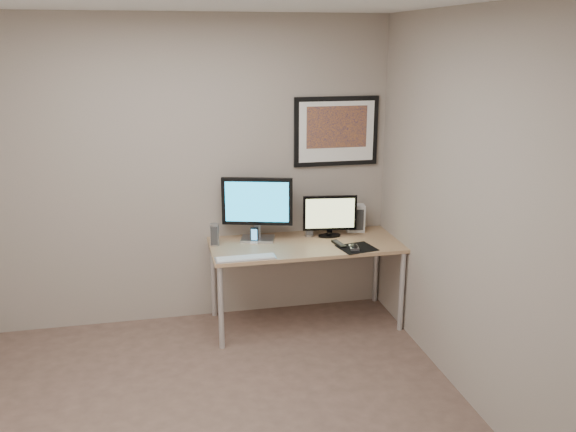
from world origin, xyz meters
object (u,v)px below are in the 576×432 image
monitor_tv (330,215)px  speaker_right (309,225)px  keyboard (245,258)px  desk (305,251)px  monitor_large (257,206)px  framed_art (336,131)px  speaker_left (215,235)px  fan_unit (355,218)px  phone_dock (254,235)px

monitor_tv → speaker_right: size_ratio=2.39×
keyboard → desk: bearing=25.5°
monitor_large → desk: bearing=-8.5°
keyboard → framed_art: bearing=32.9°
monitor_large → keyboard: (-0.17, -0.45, -0.29)m
desk → monitor_large: monitor_large is taller
desk → speaker_left: size_ratio=8.57×
framed_art → monitor_tv: bearing=-116.9°
speaker_left → keyboard: speaker_left is taller
keyboard → fan_unit: size_ratio=1.96×
desk → speaker_right: bearing=67.5°
phone_dock → speaker_left: bearing=-161.9°
desk → speaker_right: (0.08, 0.19, 0.16)m
keyboard → monitor_tv: bearing=26.0°
desk → phone_dock: 0.45m
monitor_tv → speaker_right: monitor_tv is taller
framed_art → speaker_right: bearing=-152.5°
speaker_right → phone_dock: 0.51m
monitor_tv → keyboard: bearing=-145.8°
monitor_large → fan_unit: 0.92m
speaker_left → keyboard: size_ratio=0.39×
framed_art → keyboard: 1.40m
monitor_large → monitor_tv: monitor_large is taller
speaker_left → keyboard: bearing=-52.5°
monitor_tv → speaker_left: size_ratio=2.50×
speaker_right → keyboard: bearing=-136.7°
desk → monitor_tv: monitor_tv is taller
monitor_tv → phone_dock: monitor_tv is taller
desk → fan_unit: (0.52, 0.24, 0.19)m
desk → speaker_right: 0.26m
keyboard → fan_unit: bearing=24.6°
phone_dock → framed_art: bearing=38.8°
speaker_right → fan_unit: size_ratio=0.81×
framed_art → fan_unit: framed_art is taller
fan_unit → monitor_large: bearing=-166.7°
speaker_left → phone_dock: size_ratio=1.33×
desk → framed_art: 1.07m
keyboard → phone_dock: bearing=69.4°
monitor_large → fan_unit: monitor_large is taller
fan_unit → phone_dock: bearing=-162.1°
framed_art → monitor_large: size_ratio=1.27×
framed_art → phone_dock: bearing=-162.7°
framed_art → monitor_tv: size_ratio=1.60×
framed_art → keyboard: (-0.90, -0.61, -0.88)m
keyboard → speaker_left: bearing=116.3°
desk → framed_art: (0.35, 0.33, 0.96)m
desk → monitor_large: (-0.38, 0.17, 0.37)m
speaker_right → monitor_large: bearing=-170.7°
framed_art → monitor_large: bearing=-167.5°
monitor_tv → speaker_right: 0.20m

